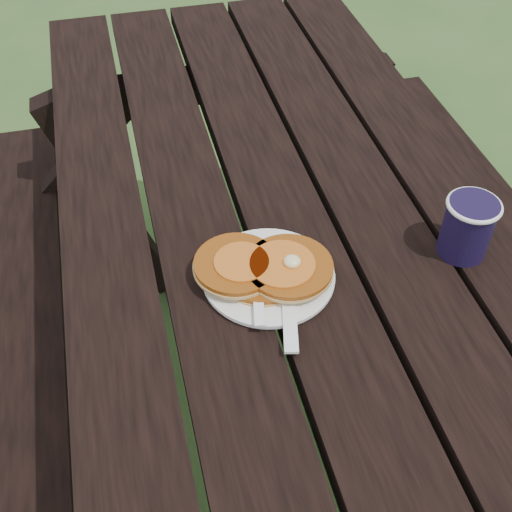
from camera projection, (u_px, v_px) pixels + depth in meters
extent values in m
plane|color=#2E4F22|center=(282.00, 457.00, 1.58)|extent=(60.00, 60.00, 0.00)
cube|color=black|center=(295.00, 247.00, 1.06)|extent=(0.75, 1.80, 0.04)
cylinder|color=white|center=(268.00, 277.00, 0.98)|extent=(0.23, 0.23, 0.01)
cylinder|color=#964910|center=(262.00, 272.00, 0.97)|extent=(0.13, 0.13, 0.01)
cylinder|color=#964910|center=(236.00, 264.00, 0.97)|extent=(0.13, 0.13, 0.01)
cylinder|color=#964910|center=(289.00, 267.00, 0.96)|extent=(0.13, 0.13, 0.01)
cylinder|color=#B45919|center=(282.00, 263.00, 0.96)|extent=(0.10, 0.10, 0.00)
ellipsoid|color=#F4E59E|center=(292.00, 261.00, 0.95)|extent=(0.03, 0.03, 0.02)
cube|color=white|center=(289.00, 302.00, 0.93)|extent=(0.06, 0.18, 0.00)
cylinder|color=black|center=(467.00, 228.00, 0.99)|extent=(0.08, 0.08, 0.10)
torus|color=white|center=(475.00, 205.00, 0.96)|extent=(0.08, 0.08, 0.01)
cylinder|color=black|center=(474.00, 206.00, 0.96)|extent=(0.07, 0.07, 0.01)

